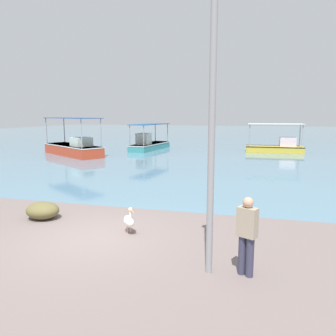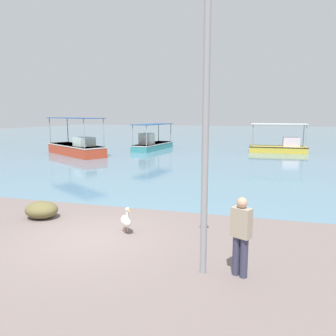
{
  "view_description": "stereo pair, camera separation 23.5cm",
  "coord_description": "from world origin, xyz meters",
  "views": [
    {
      "loc": [
        4.15,
        -7.74,
        3.34
      ],
      "look_at": [
        0.57,
        5.92,
        1.03
      ],
      "focal_mm": 35.0,
      "sensor_mm": 36.0,
      "label": 1
    },
    {
      "loc": [
        4.38,
        -7.68,
        3.34
      ],
      "look_at": [
        0.57,
        5.92,
        1.03
      ],
      "focal_mm": 35.0,
      "sensor_mm": 36.0,
      "label": 2
    }
  ],
  "objects": [
    {
      "name": "fishing_boat_outer",
      "position": [
        -5.57,
        22.15,
        0.59
      ],
      "size": [
        2.5,
        6.2,
        2.45
      ],
      "color": "teal",
      "rests_on": "harbor_water"
    },
    {
      "name": "fishing_boat_far_left",
      "position": [
        -10.27,
        16.37,
        0.66
      ],
      "size": [
        6.85,
        5.36,
        3.09
      ],
      "color": "#C54026",
      "rests_on": "harbor_water"
    },
    {
      "name": "net_pile",
      "position": [
        -2.37,
        1.12,
        0.27
      ],
      "size": [
        1.08,
        0.92,
        0.55
      ],
      "primitive_type": "ellipsoid",
      "color": "brown",
      "rests_on": "ground"
    },
    {
      "name": "fishing_boat_far_right",
      "position": [
        6.15,
        22.9,
        0.57
      ],
      "size": [
        4.94,
        1.95,
        2.55
      ],
      "color": "gold",
      "rests_on": "harbor_water"
    },
    {
      "name": "fisherman_standing",
      "position": [
        4.09,
        -1.1,
        0.91
      ],
      "size": [
        0.46,
        0.37,
        1.69
      ],
      "color": "#36364E",
      "rests_on": "ground"
    },
    {
      "name": "harbor_water",
      "position": [
        0.0,
        48.0,
        0.0
      ],
      "size": [
        110.0,
        90.0,
        0.0
      ],
      "primitive_type": "cube",
      "color": "slate",
      "rests_on": "ground"
    },
    {
      "name": "ground",
      "position": [
        0.0,
        0.0,
        0.0
      ],
      "size": [
        120.0,
        120.0,
        0.0
      ],
      "primitive_type": "plane",
      "color": "slate"
    },
    {
      "name": "pelican",
      "position": [
        0.83,
        0.58,
        0.38
      ],
      "size": [
        0.6,
        0.69,
        0.8
      ],
      "color": "#E0997A",
      "rests_on": "ground"
    },
    {
      "name": "lamp_post",
      "position": [
        3.33,
        -1.17,
        3.37
      ],
      "size": [
        0.28,
        0.28,
        6.02
      ],
      "color": "gray",
      "rests_on": "ground"
    }
  ]
}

